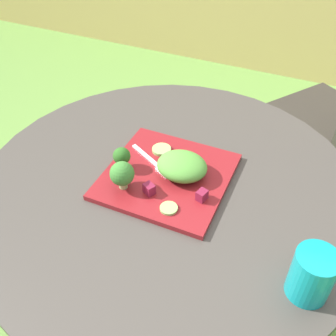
{
  "coord_description": "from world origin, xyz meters",
  "views": [
    {
      "loc": [
        0.28,
        -0.65,
        1.38
      ],
      "look_at": [
        -0.0,
        0.01,
        0.75
      ],
      "focal_mm": 42.26,
      "sensor_mm": 36.0,
      "label": 1
    }
  ],
  "objects": [
    {
      "name": "drinking_glass",
      "position": [
        0.36,
        -0.17,
        0.76
      ],
      "size": [
        0.08,
        0.08,
        0.11
      ],
      "color": "#0F8C93",
      "rests_on": "patio_table"
    },
    {
      "name": "broccoli_floret_1",
      "position": [
        -0.12,
        -0.01,
        0.76
      ],
      "size": [
        0.04,
        0.04,
        0.06
      ],
      "color": "#99B770",
      "rests_on": "salad_plate"
    },
    {
      "name": "cucumber_slice_1",
      "position": [
        -0.06,
        0.09,
        0.73
      ],
      "size": [
        0.05,
        0.05,
        0.01
      ],
      "primitive_type": "cylinder",
      "color": "#8EB766",
      "rests_on": "salad_plate"
    },
    {
      "name": "beet_chunk_1",
      "position": [
        -0.02,
        -0.07,
        0.74
      ],
      "size": [
        0.03,
        0.03,
        0.03
      ],
      "primitive_type": "cube",
      "rotation": [
        0.0,
        0.0,
        2.66
      ],
      "color": "maroon",
      "rests_on": "salad_plate"
    },
    {
      "name": "cucumber_slice_0",
      "position": [
        0.04,
        -0.09,
        0.73
      ],
      "size": [
        0.04,
        0.04,
        0.01
      ],
      "primitive_type": "cylinder",
      "color": "#8EB766",
      "rests_on": "salad_plate"
    },
    {
      "name": "lettuce_mound",
      "position": [
        0.02,
        0.02,
        0.75
      ],
      "size": [
        0.12,
        0.11,
        0.05
      ],
      "primitive_type": "ellipsoid",
      "color": "#519338",
      "rests_on": "salad_plate"
    },
    {
      "name": "ground_plane",
      "position": [
        0.0,
        0.0,
        0.0
      ],
      "size": [
        12.0,
        12.0,
        0.0
      ],
      "primitive_type": "plane",
      "color": "#669342"
    },
    {
      "name": "salad_plate",
      "position": [
        -0.01,
        0.01,
        0.72
      ],
      "size": [
        0.3,
        0.3,
        0.01
      ],
      "primitive_type": "cube",
      "color": "maroon",
      "rests_on": "patio_table"
    },
    {
      "name": "fork",
      "position": [
        -0.05,
        0.03,
        0.73
      ],
      "size": [
        0.14,
        0.09,
        0.0
      ],
      "color": "silver",
      "rests_on": "salad_plate"
    },
    {
      "name": "beet_chunk_0",
      "position": [
        0.1,
        -0.04,
        0.74
      ],
      "size": [
        0.03,
        0.03,
        0.02
      ],
      "primitive_type": "cube",
      "rotation": [
        0.0,
        0.0,
        4.43
      ],
      "color": "maroon",
      "rests_on": "salad_plate"
    },
    {
      "name": "broccoli_floret_0",
      "position": [
        -0.09,
        -0.07,
        0.76
      ],
      "size": [
        0.06,
        0.06,
        0.07
      ],
      "color": "#99B770",
      "rests_on": "salad_plate"
    },
    {
      "name": "patio_table",
      "position": [
        0.0,
        0.0,
        0.47
      ],
      "size": [
        0.95,
        0.95,
        0.71
      ],
      "color": "#423D38",
      "rests_on": "ground_plane"
    }
  ]
}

